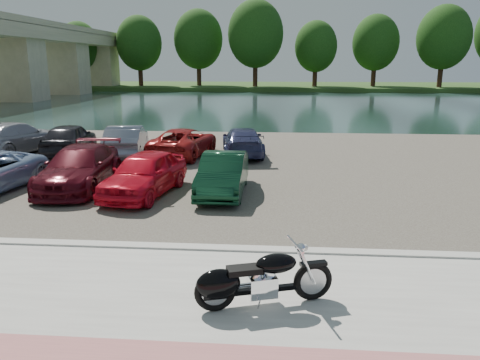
# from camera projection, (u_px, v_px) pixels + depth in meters

# --- Properties ---
(ground) EXTENTS (200.00, 200.00, 0.00)m
(ground) POSITION_uv_depth(u_px,v_px,m) (244.00, 299.00, 8.07)
(ground) COLOR #595447
(ground) RESTS_ON ground
(promenade) EXTENTS (60.00, 6.00, 0.10)m
(promenade) POSITION_uv_depth(u_px,v_px,m) (239.00, 329.00, 7.09)
(promenade) COLOR #A4A29A
(promenade) RESTS_ON ground
(kerb) EXTENTS (60.00, 0.30, 0.14)m
(kerb) POSITION_uv_depth(u_px,v_px,m) (251.00, 251.00, 9.99)
(kerb) COLOR #A4A29A
(kerb) RESTS_ON ground
(parking_lot) EXTENTS (60.00, 18.00, 0.04)m
(parking_lot) POSITION_uv_depth(u_px,v_px,m) (264.00, 165.00, 18.70)
(parking_lot) COLOR #433D36
(parking_lot) RESTS_ON ground
(river) EXTENTS (120.00, 40.00, 0.00)m
(river) POSITION_uv_depth(u_px,v_px,m) (273.00, 104.00, 46.75)
(river) COLOR #172A28
(river) RESTS_ON ground
(far_bank) EXTENTS (120.00, 24.00, 0.60)m
(far_bank) POSITION_uv_depth(u_px,v_px,m) (275.00, 86.00, 77.63)
(far_bank) COLOR #264619
(far_bank) RESTS_ON ground
(bridge) EXTENTS (7.00, 56.00, 8.55)m
(bridge) POSITION_uv_depth(u_px,v_px,m) (4.00, 48.00, 48.60)
(bridge) COLOR tan
(bridge) RESTS_ON ground
(far_trees) EXTENTS (70.25, 10.68, 12.52)m
(far_trees) POSITION_uv_depth(u_px,v_px,m) (305.00, 39.00, 69.54)
(far_trees) COLOR #341C13
(far_trees) RESTS_ON far_bank
(motorcycle) EXTENTS (2.27, 1.02, 1.05)m
(motorcycle) POSITION_uv_depth(u_px,v_px,m) (252.00, 280.00, 7.54)
(motorcycle) COLOR black
(motorcycle) RESTS_ON promenade
(car_3) EXTENTS (2.17, 4.68, 1.32)m
(car_3) POSITION_uv_depth(u_px,v_px,m) (80.00, 168.00, 15.06)
(car_3) COLOR #4D0B15
(car_3) RESTS_ON parking_lot
(car_4) EXTENTS (2.19, 4.12, 1.33)m
(car_4) POSITION_uv_depth(u_px,v_px,m) (144.00, 173.00, 14.23)
(car_4) COLOR red
(car_4) RESTS_ON parking_lot
(car_5) EXTENTS (1.32, 3.76, 1.24)m
(car_5) POSITION_uv_depth(u_px,v_px,m) (223.00, 174.00, 14.37)
(car_5) COLOR #0F3721
(car_5) RESTS_ON parking_lot
(car_7) EXTENTS (2.95, 5.19, 1.42)m
(car_7) POSITION_uv_depth(u_px,v_px,m) (14.00, 138.00, 20.81)
(car_7) COLOR #9E9FA7
(car_7) RESTS_ON parking_lot
(car_8) EXTENTS (2.19, 4.26, 1.39)m
(car_8) POSITION_uv_depth(u_px,v_px,m) (69.00, 139.00, 20.68)
(car_8) COLOR black
(car_8) RESTS_ON parking_lot
(car_9) EXTENTS (2.13, 4.32, 1.36)m
(car_9) POSITION_uv_depth(u_px,v_px,m) (127.00, 141.00, 20.15)
(car_9) COLOR slate
(car_9) RESTS_ON parking_lot
(car_10) EXTENTS (2.65, 4.63, 1.22)m
(car_10) POSITION_uv_depth(u_px,v_px,m) (184.00, 142.00, 20.30)
(car_10) COLOR maroon
(car_10) RESTS_ON parking_lot
(car_11) EXTENTS (2.25, 4.38, 1.22)m
(car_11) POSITION_uv_depth(u_px,v_px,m) (243.00, 142.00, 20.42)
(car_11) COLOR navy
(car_11) RESTS_ON parking_lot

